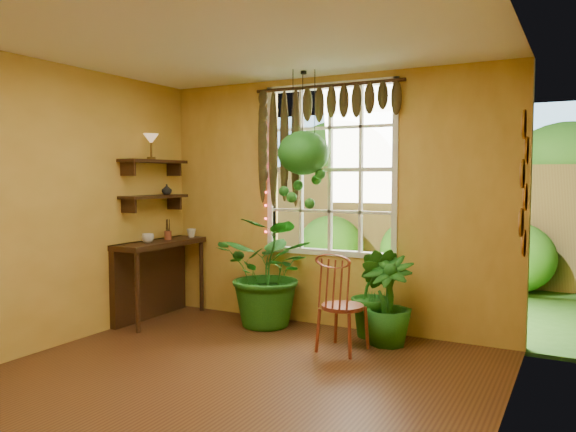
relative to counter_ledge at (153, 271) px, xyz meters
The scene contains 23 objects.
floor 2.55m from the counter_ledge, 39.96° to the right, with size 4.50×4.50×0.00m, color #5A3419.
ceiling 3.29m from the counter_ledge, 39.96° to the right, with size 4.50×4.50×0.00m, color white.
wall_back 2.17m from the counter_ledge, 18.80° to the left, with size 4.00×4.00×0.00m, color gold.
wall_left 1.79m from the counter_ledge, 93.24° to the right, with size 4.50×4.50×0.00m, color gold.
wall_right 4.30m from the counter_ledge, 22.26° to the right, with size 4.50×4.50×0.00m, color gold.
window 2.33m from the counter_ledge, 19.65° to the left, with size 1.52×0.10×1.86m.
valance_vine 2.57m from the counter_ledge, 17.07° to the left, with size 1.70×0.12×1.10m.
string_lights 1.76m from the counter_ledge, 27.17° to the left, with size 0.03×0.03×1.54m, color #FF2633, non-canonical shape.
wall_plates 4.02m from the counter_ledge, ahead, with size 0.04×0.32×1.10m, color #F8E9CA, non-canonical shape.
counter_ledge is the anchor object (origin of this frame).
shelf_lower 0.85m from the counter_ledge, ahead, with size 0.25×0.90×0.04m, color #331C0E.
shelf_upper 1.25m from the counter_ledge, ahead, with size 0.25×0.90×0.04m, color #331C0E.
backyard 5.74m from the counter_ledge, 67.84° to the left, with size 14.00×10.00×12.00m.
windsor_chair 2.40m from the counter_ledge, ahead, with size 0.44×0.46×1.06m.
potted_plant_left 1.41m from the counter_ledge, 13.07° to the left, with size 1.08×0.94×1.20m, color #165317.
potted_plant_mid 2.56m from the counter_ledge, ahead, with size 0.51×0.41×0.92m, color #165317.
potted_plant_right 2.72m from the counter_ledge, ahead, with size 0.48×0.48×0.86m, color #165317.
hanging_basket 2.22m from the counter_ledge, ahead, with size 0.53×0.53×1.42m.
cup_a 0.48m from the counter_ledge, 60.13° to the right, with size 0.13×0.13×0.10m, color silver.
cup_b 0.64m from the counter_ledge, 67.94° to the left, with size 0.11×0.11×0.10m, color beige.
brush_jar 0.50m from the counter_ledge, 51.17° to the left, with size 0.08×0.08×0.30m.
shelf_vase 0.95m from the counter_ledge, 79.34° to the left, with size 0.12×0.12×0.12m, color #B2AD99.
tiffany_lamp 1.48m from the counter_ledge, 48.98° to the right, with size 0.17×0.17×0.29m.
Camera 1 is at (2.44, -3.30, 1.62)m, focal length 35.00 mm.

